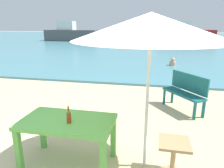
{
  "coord_description": "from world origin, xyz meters",
  "views": [
    {
      "loc": [
        0.98,
        -2.34,
        2.15
      ],
      "look_at": [
        -0.14,
        3.0,
        0.6
      ],
      "focal_mm": 33.85,
      "sensor_mm": 36.0,
      "label": 1
    }
  ],
  "objects_px": {
    "patio_umbrella": "(151,27)",
    "side_table_wood": "(173,153)",
    "picnic_table_green": "(68,126)",
    "swimmer_person": "(173,62)",
    "boat_tanker": "(71,34)",
    "beer_bottle_amber": "(69,117)",
    "boat_cargo_ship": "(185,34)",
    "bench_teal_center": "(186,90)"
  },
  "relations": [
    {
      "from": "side_table_wood",
      "to": "boat_cargo_ship",
      "type": "height_order",
      "value": "boat_cargo_ship"
    },
    {
      "from": "beer_bottle_amber",
      "to": "side_table_wood",
      "type": "distance_m",
      "value": 1.6
    },
    {
      "from": "beer_bottle_amber",
      "to": "side_table_wood",
      "type": "bearing_deg",
      "value": 6.28
    },
    {
      "from": "patio_umbrella",
      "to": "side_table_wood",
      "type": "distance_m",
      "value": 1.82
    },
    {
      "from": "picnic_table_green",
      "to": "patio_umbrella",
      "type": "height_order",
      "value": "patio_umbrella"
    },
    {
      "from": "beer_bottle_amber",
      "to": "boat_cargo_ship",
      "type": "xyz_separation_m",
      "value": [
        4.59,
        26.03,
        0.12
      ]
    },
    {
      "from": "side_table_wood",
      "to": "boat_tanker",
      "type": "height_order",
      "value": "boat_tanker"
    },
    {
      "from": "boat_cargo_ship",
      "to": "boat_tanker",
      "type": "bearing_deg",
      "value": -169.72
    },
    {
      "from": "side_table_wood",
      "to": "boat_tanker",
      "type": "distance_m",
      "value": 25.84
    },
    {
      "from": "picnic_table_green",
      "to": "swimmer_person",
      "type": "bearing_deg",
      "value": 76.09
    },
    {
      "from": "bench_teal_center",
      "to": "beer_bottle_amber",
      "type": "bearing_deg",
      "value": -125.53
    },
    {
      "from": "swimmer_person",
      "to": "patio_umbrella",
      "type": "bearing_deg",
      "value": -96.46
    },
    {
      "from": "bench_teal_center",
      "to": "swimmer_person",
      "type": "xyz_separation_m",
      "value": [
        0.08,
        5.88,
        -0.3
      ]
    },
    {
      "from": "bench_teal_center",
      "to": "swimmer_person",
      "type": "relative_size",
      "value": 2.87
    },
    {
      "from": "patio_umbrella",
      "to": "bench_teal_center",
      "type": "distance_m",
      "value": 3.07
    },
    {
      "from": "picnic_table_green",
      "to": "boat_cargo_ship",
      "type": "distance_m",
      "value": 26.36
    },
    {
      "from": "boat_tanker",
      "to": "picnic_table_green",
      "type": "bearing_deg",
      "value": -67.56
    },
    {
      "from": "beer_bottle_amber",
      "to": "bench_teal_center",
      "type": "height_order",
      "value": "beer_bottle_amber"
    },
    {
      "from": "patio_umbrella",
      "to": "boat_cargo_ship",
      "type": "relative_size",
      "value": 0.34
    },
    {
      "from": "patio_umbrella",
      "to": "side_table_wood",
      "type": "height_order",
      "value": "patio_umbrella"
    },
    {
      "from": "swimmer_person",
      "to": "boat_cargo_ship",
      "type": "bearing_deg",
      "value": 81.68
    },
    {
      "from": "patio_umbrella",
      "to": "swimmer_person",
      "type": "relative_size",
      "value": 5.61
    },
    {
      "from": "picnic_table_green",
      "to": "swimmer_person",
      "type": "relative_size",
      "value": 3.41
    },
    {
      "from": "picnic_table_green",
      "to": "side_table_wood",
      "type": "height_order",
      "value": "picnic_table_green"
    },
    {
      "from": "side_table_wood",
      "to": "picnic_table_green",
      "type": "bearing_deg",
      "value": -177.2
    },
    {
      "from": "patio_umbrella",
      "to": "swimmer_person",
      "type": "xyz_separation_m",
      "value": [
        0.95,
        8.36,
        -1.88
      ]
    },
    {
      "from": "boat_tanker",
      "to": "patio_umbrella",
      "type": "bearing_deg",
      "value": -64.99
    },
    {
      "from": "boat_tanker",
      "to": "boat_cargo_ship",
      "type": "distance_m",
      "value": 14.53
    },
    {
      "from": "patio_umbrella",
      "to": "bench_teal_center",
      "type": "bearing_deg",
      "value": 70.75
    },
    {
      "from": "boat_cargo_ship",
      "to": "bench_teal_center",
      "type": "bearing_deg",
      "value": -96.43
    },
    {
      "from": "boat_tanker",
      "to": "boat_cargo_ship",
      "type": "xyz_separation_m",
      "value": [
        14.3,
        2.59,
        0.02
      ]
    },
    {
      "from": "picnic_table_green",
      "to": "patio_umbrella",
      "type": "relative_size",
      "value": 0.61
    },
    {
      "from": "swimmer_person",
      "to": "boat_cargo_ship",
      "type": "height_order",
      "value": "boat_cargo_ship"
    },
    {
      "from": "patio_umbrella",
      "to": "boat_tanker",
      "type": "relative_size",
      "value": 0.34
    },
    {
      "from": "picnic_table_green",
      "to": "boat_cargo_ship",
      "type": "xyz_separation_m",
      "value": [
        4.66,
        25.94,
        0.33
      ]
    },
    {
      "from": "patio_umbrella",
      "to": "swimmer_person",
      "type": "bearing_deg",
      "value": 83.54
    },
    {
      "from": "beer_bottle_amber",
      "to": "picnic_table_green",
      "type": "bearing_deg",
      "value": 127.98
    },
    {
      "from": "picnic_table_green",
      "to": "beer_bottle_amber",
      "type": "xyz_separation_m",
      "value": [
        0.07,
        -0.09,
        0.2
      ]
    },
    {
      "from": "boat_cargo_ship",
      "to": "picnic_table_green",
      "type": "bearing_deg",
      "value": -100.18
    },
    {
      "from": "patio_umbrella",
      "to": "boat_cargo_ship",
      "type": "distance_m",
      "value": 26.02
    },
    {
      "from": "patio_umbrella",
      "to": "picnic_table_green",
      "type": "bearing_deg",
      "value": -171.27
    },
    {
      "from": "picnic_table_green",
      "to": "side_table_wood",
      "type": "xyz_separation_m",
      "value": [
        1.58,
        0.08,
        -0.3
      ]
    }
  ]
}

